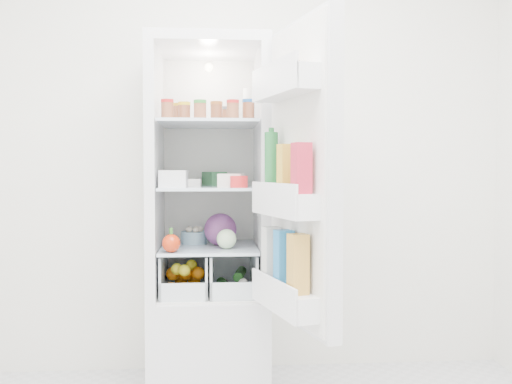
{
  "coord_description": "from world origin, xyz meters",
  "views": [
    {
      "loc": [
        -0.18,
        -1.77,
        1.15
      ],
      "look_at": [
        0.03,
        0.95,
        1.04
      ],
      "focal_mm": 40.0,
      "sensor_mm": 36.0,
      "label": 1
    }
  ],
  "objects": [
    {
      "name": "room_walls",
      "position": [
        0.0,
        0.0,
        1.59
      ],
      "size": [
        3.02,
        3.02,
        2.61
      ],
      "color": "white",
      "rests_on": "ground"
    },
    {
      "name": "refrigerator",
      "position": [
        -0.2,
        1.25,
        0.67
      ],
      "size": [
        0.6,
        0.6,
        1.8
      ],
      "color": "silver",
      "rests_on": "ground"
    },
    {
      "name": "shelf_low",
      "position": [
        -0.2,
        1.19,
        0.74
      ],
      "size": [
        0.49,
        0.53,
        0.01
      ],
      "primitive_type": "cube",
      "color": "silver",
      "rests_on": "refrigerator"
    },
    {
      "name": "shelf_mid",
      "position": [
        -0.2,
        1.19,
        1.05
      ],
      "size": [
        0.49,
        0.53,
        0.02
      ],
      "primitive_type": "cube",
      "color": "silver",
      "rests_on": "refrigerator"
    },
    {
      "name": "shelf_top",
      "position": [
        -0.2,
        1.19,
        1.38
      ],
      "size": [
        0.49,
        0.53,
        0.02
      ],
      "primitive_type": "cube",
      "color": "silver",
      "rests_on": "refrigerator"
    },
    {
      "name": "crisper_left",
      "position": [
        -0.32,
        1.19,
        0.61
      ],
      "size": [
        0.23,
        0.46,
        0.22
      ],
      "primitive_type": null,
      "color": "silver",
      "rests_on": "refrigerator"
    },
    {
      "name": "crisper_right",
      "position": [
        -0.08,
        1.19,
        0.61
      ],
      "size": [
        0.23,
        0.46,
        0.22
      ],
      "primitive_type": null,
      "color": "silver",
      "rests_on": "refrigerator"
    },
    {
      "name": "condiment_jars",
      "position": [
        -0.21,
        1.13,
        1.43
      ],
      "size": [
        0.46,
        0.34,
        0.08
      ],
      "color": "#B21919",
      "rests_on": "shelf_top"
    },
    {
      "name": "squeeze_bottle",
      "position": [
        0.01,
        1.34,
        1.49
      ],
      "size": [
        0.06,
        0.06,
        0.2
      ],
      "primitive_type": "cylinder",
      "rotation": [
        0.0,
        0.0,
        -0.12
      ],
      "color": "white",
      "rests_on": "shelf_top"
    },
    {
      "name": "tub_white",
      "position": [
        -0.37,
        1.03,
        1.1
      ],
      "size": [
        0.14,
        0.14,
        0.08
      ],
      "primitive_type": "cube",
      "rotation": [
        0.0,
        0.0,
        -0.05
      ],
      "color": "silver",
      "rests_on": "shelf_mid"
    },
    {
      "name": "tub_cream",
      "position": [
        -0.09,
        1.04,
        1.09
      ],
      "size": [
        0.14,
        0.14,
        0.07
      ],
      "primitive_type": "cube",
      "rotation": [
        0.0,
        0.0,
        -0.21
      ],
      "color": "beige",
      "rests_on": "shelf_mid"
    },
    {
      "name": "tin_red",
      "position": [
        -0.05,
        0.96,
        1.09
      ],
      "size": [
        0.11,
        0.11,
        0.06
      ],
      "primitive_type": "cylinder",
      "rotation": [
        0.0,
        0.0,
        -0.39
      ],
      "color": "red",
      "rests_on": "shelf_mid"
    },
    {
      "name": "foil_tray",
      "position": [
        -0.33,
        1.24,
        1.08
      ],
      "size": [
        0.17,
        0.14,
        0.04
      ],
      "primitive_type": "cube",
      "rotation": [
        0.0,
        0.0,
        0.18
      ],
      "color": "silver",
      "rests_on": "shelf_mid"
    },
    {
      "name": "tub_green",
      "position": [
        -0.17,
        1.37,
        1.09
      ],
      "size": [
        0.14,
        0.16,
        0.07
      ],
      "primitive_type": "cube",
      "rotation": [
        0.0,
        0.0,
        0.44
      ],
      "color": "#3B834B",
      "rests_on": "shelf_mid"
    },
    {
      "name": "red_cabbage",
      "position": [
        -0.14,
        1.2,
        0.83
      ],
      "size": [
        0.17,
        0.17,
        0.17
      ],
      "primitive_type": "sphere",
      "color": "#5B2161",
      "rests_on": "shelf_low"
    },
    {
      "name": "bell_pepper",
      "position": [
        -0.38,
        0.97,
        0.79
      ],
      "size": [
        0.09,
        0.09,
        0.09
      ],
      "primitive_type": "sphere",
      "color": "red",
      "rests_on": "shelf_low"
    },
    {
      "name": "mushroom_bowl",
      "position": [
        -0.28,
        1.29,
        0.78
      ],
      "size": [
        0.17,
        0.17,
        0.06
      ],
      "primitive_type": "cylinder",
      "rotation": [
        0.0,
        0.0,
        0.29
      ],
      "color": "#97C6E1",
      "rests_on": "shelf_low"
    },
    {
      "name": "salad_bag",
      "position": [
        -0.11,
        1.08,
        0.8
      ],
      "size": [
        0.1,
        0.1,
        0.1
      ],
      "primitive_type": "sphere",
      "color": "beige",
      "rests_on": "shelf_low"
    },
    {
      "name": "citrus_pile",
      "position": [
        -0.32,
        1.17,
        0.58
      ],
      "size": [
        0.2,
        0.31,
        0.16
      ],
      "color": "orange",
      "rests_on": "refrigerator"
    },
    {
      "name": "veg_pile",
      "position": [
        -0.07,
        1.18,
        0.56
      ],
      "size": [
        0.16,
        0.3,
        0.1
      ],
      "color": "#1F4D19",
      "rests_on": "refrigerator"
    },
    {
      "name": "fridge_door",
      "position": [
        0.18,
        0.62,
        1.09
      ],
      "size": [
        0.31,
        0.6,
        1.3
      ],
      "rotation": [
        0.0,
        0.0,
        1.83
      ],
      "color": "silver",
      "rests_on": "refrigerator"
    }
  ]
}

